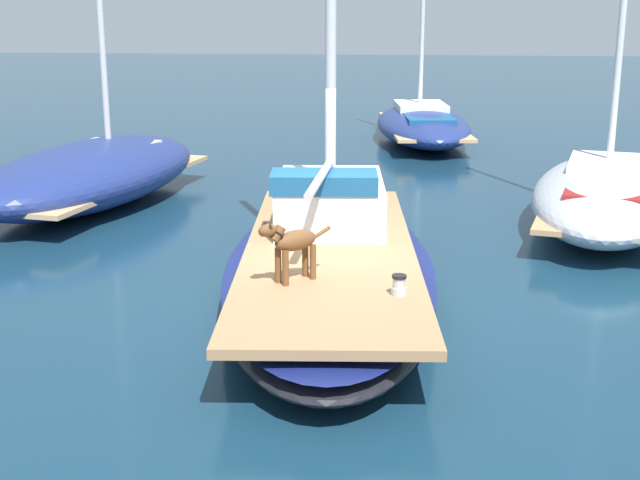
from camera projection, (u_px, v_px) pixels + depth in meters
The scene contains 8 objects.
ground_plane at pixel (329, 298), 10.64m from camera, with size 120.00×120.00×0.00m, color #143347.
sailboat_main at pixel (330, 272), 10.55m from camera, with size 3.22×7.45×0.66m.
cabin_house at pixel (330, 199), 11.46m from camera, with size 1.61×2.35×0.84m.
dog_brown at pixel (292, 243), 9.01m from camera, with size 0.72×0.73×0.70m.
deck_winch at pixel (399, 286), 8.67m from camera, with size 0.16×0.16×0.21m.
moored_boat_far_astern at pixel (423, 124), 22.97m from camera, with size 3.18×6.64×7.13m.
moored_boat_starboard_side at pixel (606, 193), 14.16m from camera, with size 3.64×6.51×7.53m.
moored_boat_port_side at pixel (92, 172), 15.62m from camera, with size 3.58×6.66×7.88m.
Camera 1 is at (1.07, -10.03, 3.46)m, focal length 48.07 mm.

